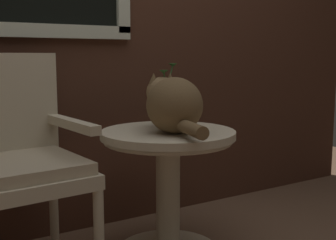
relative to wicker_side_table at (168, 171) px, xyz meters
The scene contains 4 objects.
wicker_side_table is the anchor object (origin of this frame).
wicker_chair 0.71m from the wicker_side_table, 165.26° to the left, with size 0.57×0.56×0.98m.
cat 0.33m from the wicker_side_table, 99.54° to the right, with size 0.31×0.56×0.27m.
pewter_vase_with_ivy 0.31m from the wicker_side_table, 61.87° to the left, with size 0.12×0.12×0.31m.
Camera 1 is at (-1.02, -1.55, 0.97)m, focal length 48.05 mm.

